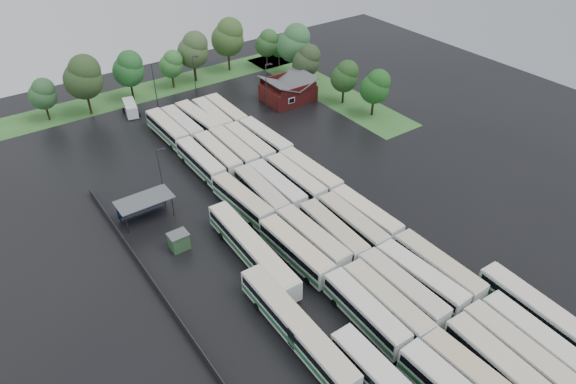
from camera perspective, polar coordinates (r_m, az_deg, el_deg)
ground at (r=71.98m, az=4.29°, el=-6.69°), size 160.00×160.00×0.00m
brick_building at (r=111.97m, az=0.02°, el=11.04°), size 10.07×8.60×5.39m
wash_shed at (r=79.00m, az=-15.76°, el=-0.97°), size 8.20×4.20×3.58m
utility_hut at (r=73.13m, az=-12.02°, el=-5.35°), size 2.70×2.20×2.62m
grass_strip_north at (r=121.37m, az=-14.91°, el=10.89°), size 80.00×10.00×0.01m
grass_strip_east at (r=118.34m, az=4.03°, el=11.37°), size 10.00×50.00×0.01m
west_fence at (r=68.99m, az=-14.80°, el=-9.68°), size 0.10×50.00×1.20m
bus_r0c1 at (r=59.14m, az=20.35°, el=-19.17°), size 3.25×13.14×3.63m
bus_r0c2 at (r=61.05m, az=22.59°, el=-17.54°), size 3.41×13.42×3.70m
bus_r0c3 at (r=63.21m, az=23.97°, el=-15.77°), size 3.15×12.90×3.57m
bus_r0c4 at (r=65.03m, az=25.75°, el=-14.58°), size 3.26×13.04×3.60m
bus_r1c0 at (r=62.31m, az=8.58°, el=-13.01°), size 3.09×12.80×3.54m
bus_r1c1 at (r=63.59m, az=10.86°, el=-11.98°), size 3.03×13.12×3.64m
bus_r1c2 at (r=65.51m, az=12.51°, el=-10.49°), size 2.80×13.08×3.64m
bus_r1c3 at (r=67.42m, az=14.51°, el=-9.26°), size 3.31×13.08×3.61m
bus_r1c4 at (r=69.35m, az=16.30°, el=-8.08°), size 2.86×13.18×3.67m
bus_r2c0 at (r=69.07m, az=0.87°, el=-6.49°), size 3.12×13.23×3.67m
bus_r2c1 at (r=70.86m, az=2.71°, el=-5.25°), size 3.00×13.23×3.67m
bus_r2c2 at (r=72.20m, az=5.02°, el=-4.50°), size 3.33×13.05×3.60m
bus_r2c3 at (r=73.99m, az=7.16°, el=-3.52°), size 3.03×12.93×3.58m
bus_r2c4 at (r=75.93m, az=8.63°, el=-2.53°), size 2.95×12.74×3.53m
bus_r3c0 at (r=78.12m, az=-5.11°, el=-0.96°), size 3.37×13.02×3.59m
bus_r3c1 at (r=79.61m, az=-3.01°, el=-0.08°), size 3.36×13.01×3.59m
bus_r3c2 at (r=80.84m, az=-1.25°, el=0.59°), size 2.92×12.96×3.60m
bus_r3c3 at (r=82.33m, az=0.86°, el=1.34°), size 2.78×13.05×3.63m
bus_r3c4 at (r=83.88m, az=2.44°, el=2.06°), size 3.15×13.42×3.72m
bus_r4c0 at (r=88.24m, az=-9.67°, el=3.36°), size 2.86×13.12×3.65m
bus_r4c1 at (r=89.58m, az=-7.82°, el=4.08°), size 3.10×13.20×3.66m
bus_r4c2 at (r=90.77m, az=-6.04°, el=4.70°), size 3.08×13.37×3.71m
bus_r4c3 at (r=91.97m, az=-4.37°, el=5.24°), size 2.93×13.30×3.70m
bus_r4c4 at (r=93.55m, az=-2.57°, el=5.89°), size 3.16×13.45×3.73m
bus_r5c0 at (r=99.44m, az=-13.25°, el=6.82°), size 2.92×13.23×3.68m
bus_r5c1 at (r=100.34m, az=-11.67°, el=7.28°), size 2.81×12.91×3.59m
bus_r5c2 at (r=101.38m, az=-9.89°, el=7.86°), size 3.52×13.54×3.73m
bus_r5c3 at (r=102.52m, az=-8.41°, el=8.28°), size 3.25×12.95×3.58m
bus_r5c4 at (r=103.75m, az=-6.90°, el=8.76°), size 3.01×12.95×3.59m
artic_bus_west_b at (r=69.31m, az=-4.03°, el=-6.40°), size 3.44×19.92×3.68m
artic_bus_west_c at (r=60.03m, az=0.90°, el=-14.83°), size 3.10×19.73×3.65m
artic_bus_east at (r=67.46m, az=27.63°, el=-13.03°), size 3.61×19.87×3.67m
minibus at (r=110.95m, az=-17.11°, el=8.94°), size 3.40×6.26×2.59m
tree_north_0 at (r=112.79m, az=-25.58°, el=9.84°), size 5.35×5.35×8.87m
tree_north_1 at (r=111.03m, az=-21.75°, el=11.81°), size 7.61×7.61×12.61m
tree_north_2 at (r=115.41m, az=-17.27°, el=12.98°), size 6.53×6.53×10.81m
tree_north_3 at (r=119.38m, az=-12.81°, el=13.71°), size 5.26×5.24×8.68m
tree_north_4 at (r=121.31m, az=-10.44°, el=15.31°), size 7.02×7.02×11.63m
tree_north_5 at (r=126.14m, az=-6.65°, el=16.75°), size 7.65×7.65×12.67m
tree_north_6 at (r=128.27m, az=-2.32°, el=16.23°), size 5.57×5.57×9.23m
tree_east_0 at (r=105.24m, az=9.74°, el=11.50°), size 5.89×5.89×9.76m
tree_east_1 at (r=109.71m, az=6.38°, el=12.69°), size 5.70×5.70×9.43m
tree_east_2 at (r=116.42m, az=2.15°, el=14.43°), size 6.02×6.02×9.98m
tree_east_3 at (r=121.81m, az=0.74°, el=16.24°), size 7.55×7.55×12.51m
tree_east_4 at (r=129.21m, az=-0.92°, el=15.94°), size 4.70×4.66×7.72m
lamp_post_ne at (r=104.69m, az=-2.38°, el=11.74°), size 1.62×0.32×10.50m
lamp_post_nw at (r=79.88m, az=-13.91°, el=2.09°), size 1.48×0.29×9.64m
lamp_post_back_w at (r=109.06m, az=-14.55°, el=11.54°), size 1.57×0.31×10.21m
lamp_post_back_e at (r=114.13m, az=-10.33°, el=12.82°), size 1.40×0.27×9.06m
puddle_0 at (r=61.62m, az=12.20°, el=-17.17°), size 5.58×5.58×0.01m
puddle_1 at (r=69.35m, az=22.23°, el=-12.02°), size 3.20×3.20×0.01m
puddle_2 at (r=71.89m, az=-0.82°, el=-6.63°), size 6.61×6.61×0.01m
puddle_3 at (r=73.93m, az=7.94°, el=-5.63°), size 3.00×3.00×0.01m
puddle_4 at (r=71.30m, az=23.17°, el=-10.75°), size 3.57×3.57×0.01m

